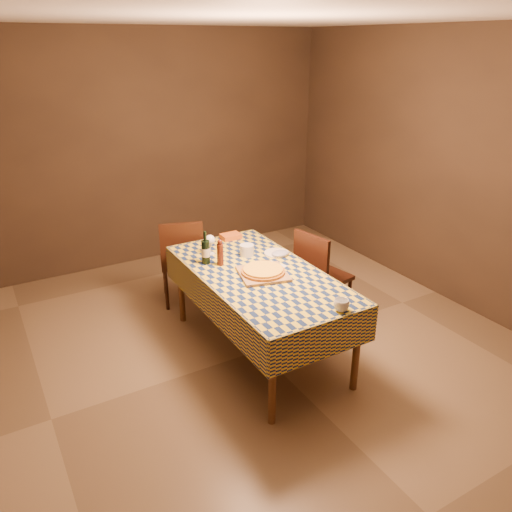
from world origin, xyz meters
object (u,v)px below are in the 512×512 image
at_px(dining_table, 259,281).
at_px(chair_right, 318,272).
at_px(cutting_board, 263,274).
at_px(wine_bottle, 206,252).
at_px(chair_far, 182,257).
at_px(bowl, 264,266).
at_px(pizza, 263,271).
at_px(white_plate, 277,253).

relative_size(dining_table, chair_right, 1.98).
bearing_deg(cutting_board, wine_bottle, 123.78).
height_order(cutting_board, chair_far, chair_far).
relative_size(dining_table, cutting_board, 4.86).
xyz_separation_m(bowl, chair_right, (0.68, 0.13, -0.27)).
bearing_deg(dining_table, pizza, -87.24).
distance_m(cutting_board, white_plate, 0.47).
bearing_deg(dining_table, cutting_board, -87.24).
bearing_deg(bowl, chair_right, 10.93).
relative_size(bowl, white_plate, 0.70).
bearing_deg(white_plate, cutting_board, -136.03).
distance_m(dining_table, pizza, 0.13).
bearing_deg(cutting_board, bowl, 53.55).
bearing_deg(pizza, wine_bottle, 123.78).
xyz_separation_m(white_plate, chair_far, (-0.57, 0.89, -0.25)).
height_order(dining_table, bowl, bowl).
bearing_deg(dining_table, chair_far, 101.28).
height_order(cutting_board, white_plate, cutting_board).
xyz_separation_m(dining_table, white_plate, (0.34, 0.26, 0.08)).
distance_m(bowl, white_plate, 0.34).
relative_size(chair_far, chair_right, 1.00).
relative_size(pizza, white_plate, 2.15).
distance_m(bowl, wine_bottle, 0.52).
bearing_deg(dining_table, white_plate, 37.89).
bearing_deg(dining_table, wine_bottle, 127.40).
xyz_separation_m(dining_table, bowl, (0.08, 0.04, 0.10)).
relative_size(pizza, chair_far, 0.51).
relative_size(white_plate, chair_right, 0.24).
relative_size(dining_table, bowl, 11.89).
xyz_separation_m(pizza, chair_right, (0.75, 0.23, -0.29)).
relative_size(dining_table, pizza, 3.85).
bearing_deg(cutting_board, dining_table, 92.76).
distance_m(dining_table, wine_bottle, 0.53).
distance_m(cutting_board, bowl, 0.12).
bearing_deg(dining_table, chair_right, 12.74).
relative_size(cutting_board, chair_far, 0.41).
distance_m(dining_table, bowl, 0.13).
distance_m(white_plate, chair_right, 0.50).
bearing_deg(wine_bottle, pizza, -56.22).
distance_m(pizza, chair_right, 0.84).
height_order(dining_table, cutting_board, cutting_board).
distance_m(cutting_board, chair_far, 1.26).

